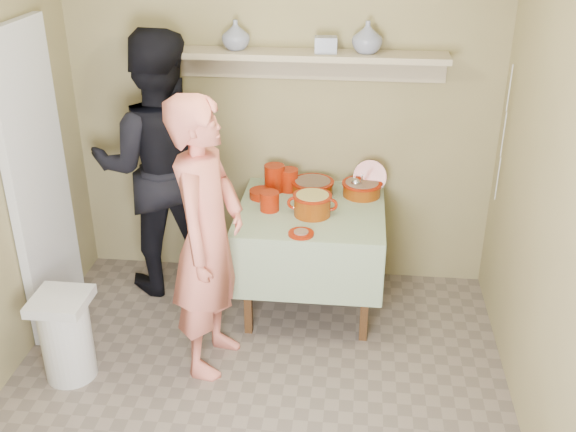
# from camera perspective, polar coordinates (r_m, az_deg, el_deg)

# --- Properties ---
(ground) EXTENTS (3.50, 3.50, 0.00)m
(ground) POSITION_cam_1_polar(r_m,az_deg,el_deg) (3.89, -3.55, -17.54)
(ground) COLOR #6E6056
(ground) RESTS_ON ground
(tile_panel) EXTENTS (0.06, 0.70, 2.00)m
(tile_panel) POSITION_cam_1_polar(r_m,az_deg,el_deg) (4.55, -20.35, 2.62)
(tile_panel) COLOR silver
(tile_panel) RESTS_ON ground
(plate_stack_a) EXTENTS (0.14, 0.14, 0.19)m
(plate_stack_a) POSITION_cam_1_polar(r_m,az_deg,el_deg) (4.71, -1.15, 3.24)
(plate_stack_a) COLOR #7E1202
(plate_stack_a) RESTS_ON serving_table
(plate_stack_b) EXTENTS (0.13, 0.13, 0.16)m
(plate_stack_b) POSITION_cam_1_polar(r_m,az_deg,el_deg) (4.72, 0.06, 3.08)
(plate_stack_b) COLOR #7E1202
(plate_stack_b) RESTS_ON serving_table
(bowl_stack) EXTENTS (0.13, 0.13, 0.13)m
(bowl_stack) POSITION_cam_1_polar(r_m,az_deg,el_deg) (4.43, -1.57, 1.26)
(bowl_stack) COLOR #7E1202
(bowl_stack) RESTS_ON serving_table
(empty_bowl) EXTENTS (0.18, 0.18, 0.05)m
(empty_bowl) POSITION_cam_1_polar(r_m,az_deg,el_deg) (4.64, -2.18, 1.89)
(empty_bowl) COLOR #7E1202
(empty_bowl) RESTS_ON serving_table
(propped_lid) EXTENTS (0.24, 0.11, 0.22)m
(propped_lid) POSITION_cam_1_polar(r_m,az_deg,el_deg) (4.71, 6.95, 3.33)
(propped_lid) COLOR #7E1202
(propped_lid) RESTS_ON serving_table
(vase_right) EXTENTS (0.21, 0.21, 0.20)m
(vase_right) POSITION_cam_1_polar(r_m,az_deg,el_deg) (4.48, 6.73, 14.80)
(vase_right) COLOR navy
(vase_right) RESTS_ON wall_shelf
(vase_left) EXTENTS (0.26, 0.26, 0.19)m
(vase_left) POSITION_cam_1_polar(r_m,az_deg,el_deg) (4.57, -4.45, 15.04)
(vase_left) COLOR navy
(vase_left) RESTS_ON wall_shelf
(ceramic_box) EXTENTS (0.15, 0.11, 0.10)m
(ceramic_box) POSITION_cam_1_polar(r_m,az_deg,el_deg) (4.48, 3.22, 14.27)
(ceramic_box) COLOR navy
(ceramic_box) RESTS_ON wall_shelf
(person_cook) EXTENTS (0.50, 0.68, 1.72)m
(person_cook) POSITION_cam_1_polar(r_m,az_deg,el_deg) (3.91, -6.82, -1.91)
(person_cook) COLOR #DB6E5E
(person_cook) RESTS_ON ground
(person_helper) EXTENTS (1.05, 0.90, 1.89)m
(person_helper) POSITION_cam_1_polar(r_m,az_deg,el_deg) (4.78, -10.88, 4.23)
(person_helper) COLOR black
(person_helper) RESTS_ON ground
(room_shell) EXTENTS (3.04, 3.54, 2.62)m
(room_shell) POSITION_cam_1_polar(r_m,az_deg,el_deg) (3.02, -4.39, 5.21)
(room_shell) COLOR #93875A
(room_shell) RESTS_ON ground
(serving_table) EXTENTS (0.97, 0.97, 0.76)m
(serving_table) POSITION_cam_1_polar(r_m,az_deg,el_deg) (4.55, 1.97, -0.64)
(serving_table) COLOR #4C2D16
(serving_table) RESTS_ON ground
(cazuela_meat_a) EXTENTS (0.30, 0.30, 0.10)m
(cazuela_meat_a) POSITION_cam_1_polar(r_m,az_deg,el_deg) (4.68, 2.10, 2.56)
(cazuela_meat_a) COLOR #642504
(cazuela_meat_a) RESTS_ON serving_table
(cazuela_meat_b) EXTENTS (0.28, 0.28, 0.10)m
(cazuela_meat_b) POSITION_cam_1_polar(r_m,az_deg,el_deg) (4.68, 6.27, 2.41)
(cazuela_meat_b) COLOR #642504
(cazuela_meat_b) RESTS_ON serving_table
(ladle) EXTENTS (0.08, 0.26, 0.19)m
(ladle) POSITION_cam_1_polar(r_m,az_deg,el_deg) (4.62, 5.80, 2.84)
(ladle) COLOR silver
(ladle) RESTS_ON cazuela_meat_b
(cazuela_rice) EXTENTS (0.33, 0.25, 0.14)m
(cazuela_rice) POSITION_cam_1_polar(r_m,az_deg,el_deg) (4.36, 2.08, 1.12)
(cazuela_rice) COLOR #642504
(cazuela_rice) RESTS_ON serving_table
(front_plate) EXTENTS (0.16, 0.16, 0.03)m
(front_plate) POSITION_cam_1_polar(r_m,az_deg,el_deg) (4.13, 1.11, -1.47)
(front_plate) COLOR #7E1202
(front_plate) RESTS_ON serving_table
(wall_shelf) EXTENTS (1.80, 0.25, 0.21)m
(wall_shelf) POSITION_cam_1_polar(r_m,az_deg,el_deg) (4.55, 1.90, 13.22)
(wall_shelf) COLOR tan
(wall_shelf) RESTS_ON room_shell
(trash_bin) EXTENTS (0.32, 0.32, 0.56)m
(trash_bin) POSITION_cam_1_polar(r_m,az_deg,el_deg) (4.27, -18.26, -9.63)
(trash_bin) COLOR silver
(trash_bin) RESTS_ON ground
(electrical_cord) EXTENTS (0.01, 0.05, 0.90)m
(electrical_cord) POSITION_cam_1_polar(r_m,az_deg,el_deg) (4.59, 17.78, 6.58)
(electrical_cord) COLOR silver
(electrical_cord) RESTS_ON wall_shelf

